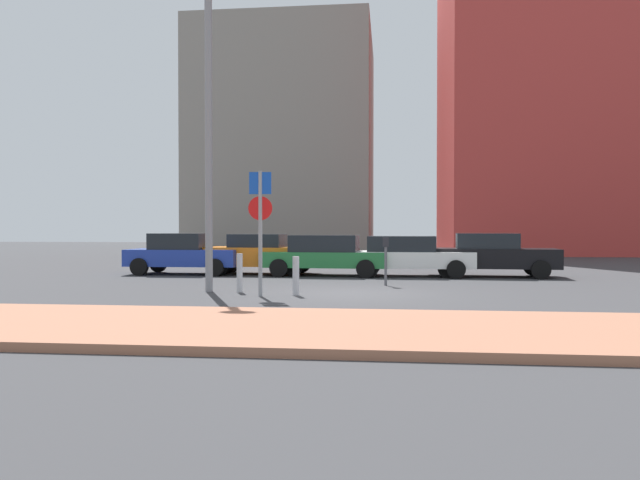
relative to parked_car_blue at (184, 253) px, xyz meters
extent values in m
plane|color=#38383A|center=(6.68, -6.03, -0.78)|extent=(120.00, 120.00, 0.00)
cube|color=#9E664C|center=(6.68, -12.19, -0.71)|extent=(40.00, 4.00, 0.14)
cube|color=#1E389E|center=(0.05, 0.00, -0.15)|extent=(4.19, 1.84, 0.62)
cube|color=black|center=(-0.14, 0.00, 0.45)|extent=(1.98, 1.67, 0.59)
cylinder|color=black|center=(1.48, 0.88, -0.46)|extent=(0.64, 0.23, 0.64)
cylinder|color=black|center=(1.46, -0.91, -0.46)|extent=(0.64, 0.23, 0.64)
cylinder|color=black|center=(-1.36, 0.91, -0.46)|extent=(0.64, 0.23, 0.64)
cylinder|color=black|center=(-1.37, -0.89, -0.46)|extent=(0.64, 0.23, 0.64)
cube|color=orange|center=(2.90, 0.39, -0.11)|extent=(4.08, 1.88, 0.70)
cube|color=black|center=(2.74, 0.39, 0.48)|extent=(1.98, 1.69, 0.49)
cylinder|color=black|center=(4.29, 1.24, -0.46)|extent=(0.65, 0.24, 0.64)
cylinder|color=black|center=(4.25, -0.54, -0.46)|extent=(0.65, 0.24, 0.64)
cylinder|color=black|center=(1.55, 1.31, -0.46)|extent=(0.65, 0.24, 0.64)
cylinder|color=black|center=(1.50, -0.47, -0.46)|extent=(0.65, 0.24, 0.64)
cube|color=#237238|center=(5.34, -0.10, -0.18)|extent=(4.57, 1.99, 0.56)
cube|color=black|center=(5.31, -0.10, 0.39)|extent=(2.47, 1.76, 0.60)
cylinder|color=black|center=(6.91, 0.74, -0.46)|extent=(0.65, 0.25, 0.64)
cylinder|color=black|center=(6.83, -1.06, -0.46)|extent=(0.65, 0.25, 0.64)
cylinder|color=black|center=(3.85, 0.87, -0.46)|extent=(0.65, 0.25, 0.64)
cylinder|color=black|center=(3.78, -0.93, -0.46)|extent=(0.65, 0.25, 0.64)
cube|color=white|center=(8.46, -0.10, -0.18)|extent=(4.39, 1.82, 0.57)
cube|color=black|center=(8.08, -0.09, 0.38)|extent=(2.42, 1.63, 0.55)
cylinder|color=black|center=(9.96, 0.71, -0.46)|extent=(0.65, 0.24, 0.64)
cylinder|color=black|center=(9.91, -0.99, -0.46)|extent=(0.65, 0.24, 0.64)
cylinder|color=black|center=(7.01, 0.80, -0.46)|extent=(0.65, 0.24, 0.64)
cylinder|color=black|center=(6.96, -0.90, -0.46)|extent=(0.65, 0.24, 0.64)
cube|color=black|center=(11.24, 0.05, -0.12)|extent=(4.66, 1.98, 0.68)
cube|color=black|center=(11.09, 0.06, 0.49)|extent=(2.20, 1.69, 0.54)
cylinder|color=black|center=(12.84, 0.79, -0.46)|extent=(0.65, 0.26, 0.64)
cylinder|color=black|center=(12.73, -0.89, -0.46)|extent=(0.65, 0.26, 0.64)
cylinder|color=black|center=(9.75, 0.99, -0.46)|extent=(0.65, 0.26, 0.64)
cylinder|color=black|center=(9.64, -0.68, -0.46)|extent=(0.65, 0.26, 0.64)
cylinder|color=gray|center=(4.43, -7.07, 0.79)|extent=(0.10, 0.10, 3.14)
cube|color=#1447B7|center=(4.43, -7.07, 2.06)|extent=(0.55, 0.11, 0.55)
cylinder|color=red|center=(4.43, -7.07, 1.43)|extent=(0.60, 0.10, 0.60)
cylinder|color=#4C4C51|center=(7.54, -3.74, -0.20)|extent=(0.08, 0.08, 1.16)
cube|color=black|center=(7.54, -3.74, 0.52)|extent=(0.18, 0.14, 0.28)
cylinder|color=gray|center=(2.80, -6.04, 3.25)|extent=(0.20, 0.20, 8.06)
cylinder|color=#B7B7BC|center=(5.27, -6.73, -0.28)|extent=(0.17, 0.17, 1.00)
cylinder|color=#B7B7BC|center=(3.67, -6.16, -0.26)|extent=(0.16, 0.16, 1.04)
cube|color=#BF3833|center=(20.48, 22.76, 15.20)|extent=(17.65, 13.31, 31.97)
cube|color=gray|center=(-0.65, 27.62, 7.98)|extent=(13.81, 13.83, 17.52)
camera|label=1|loc=(7.60, -21.90, 0.90)|focal=33.93mm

